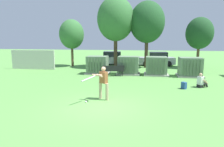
# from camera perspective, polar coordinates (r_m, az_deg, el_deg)

# --- Properties ---
(ground_plane) EXTENTS (96.00, 96.00, 0.00)m
(ground_plane) POSITION_cam_1_polar(r_m,az_deg,el_deg) (9.50, -3.18, -9.55)
(ground_plane) COLOR #5B9947
(fence_panel) EXTENTS (4.80, 0.12, 2.00)m
(fence_panel) POSITION_cam_1_polar(r_m,az_deg,el_deg) (22.57, -21.64, 3.67)
(fence_panel) COLOR beige
(fence_panel) RESTS_ON ground
(transformer_west) EXTENTS (2.10, 1.70, 1.62)m
(transformer_west) POSITION_cam_1_polar(r_m,az_deg,el_deg) (18.25, -4.16, 2.37)
(transformer_west) COLOR #9E9B93
(transformer_west) RESTS_ON ground
(transformer_mid_west) EXTENTS (2.10, 1.70, 1.62)m
(transformer_mid_west) POSITION_cam_1_polar(r_m,az_deg,el_deg) (18.03, 4.66, 2.27)
(transformer_mid_west) COLOR #9E9B93
(transformer_mid_west) RESTS_ON ground
(transformer_mid_east) EXTENTS (2.10, 1.70, 1.62)m
(transformer_mid_east) POSITION_cam_1_polar(r_m,az_deg,el_deg) (17.98, 12.51, 2.05)
(transformer_mid_east) COLOR #9E9B93
(transformer_mid_east) RESTS_ON ground
(transformer_east) EXTENTS (2.10, 1.70, 1.62)m
(transformer_east) POSITION_cam_1_polar(r_m,az_deg,el_deg) (18.08, 21.36, 1.65)
(transformer_east) COLOR #9E9B93
(transformer_east) RESTS_ON ground
(park_bench) EXTENTS (1.84, 0.68, 0.92)m
(park_bench) POSITION_cam_1_polar(r_m,az_deg,el_deg) (17.07, 0.47, 1.02)
(park_bench) COLOR black
(park_bench) RESTS_ON ground
(batter) EXTENTS (1.11, 1.47, 1.74)m
(batter) POSITION_cam_1_polar(r_m,az_deg,el_deg) (10.40, -2.63, -2.26)
(batter) COLOR tan
(batter) RESTS_ON ground
(sports_ball) EXTENTS (0.09, 0.09, 0.09)m
(sports_ball) POSITION_cam_1_polar(r_m,az_deg,el_deg) (10.18, -7.45, -8.03)
(sports_ball) COLOR white
(sports_ball) RESTS_ON ground
(seated_spectator) EXTENTS (0.78, 0.68, 0.96)m
(seated_spectator) POSITION_cam_1_polar(r_m,az_deg,el_deg) (14.39, 24.13, -2.16)
(seated_spectator) COLOR black
(seated_spectator) RESTS_ON ground
(backpack) EXTENTS (0.37, 0.38, 0.44)m
(backpack) POSITION_cam_1_polar(r_m,az_deg,el_deg) (13.59, 19.86, -3.24)
(backpack) COLOR #264C8C
(backpack) RESTS_ON ground
(tree_left) EXTENTS (2.80, 2.80, 5.35)m
(tree_left) POSITION_cam_1_polar(r_m,az_deg,el_deg) (23.67, -11.45, 10.90)
(tree_left) COLOR brown
(tree_left) RESTS_ON ground
(tree_center_left) EXTENTS (4.01, 4.01, 7.66)m
(tree_center_left) POSITION_cam_1_polar(r_m,az_deg,el_deg) (22.43, 1.04, 15.22)
(tree_center_left) COLOR #4C3828
(tree_center_left) RESTS_ON ground
(tree_center_right) EXTENTS (3.74, 3.74, 7.15)m
(tree_center_right) POSITION_cam_1_polar(r_m,az_deg,el_deg) (22.46, 9.99, 14.18)
(tree_center_right) COLOR #4C3828
(tree_center_right) RESTS_ON ground
(tree_right) EXTENTS (2.85, 2.85, 5.45)m
(tree_right) POSITION_cam_1_polar(r_m,az_deg,el_deg) (23.70, 23.69, 10.45)
(tree_right) COLOR brown
(tree_right) RESTS_ON ground
(parked_car_leftmost) EXTENTS (4.39, 2.34, 1.62)m
(parked_car_leftmost) POSITION_cam_1_polar(r_m,az_deg,el_deg) (24.83, -0.21, 4.30)
(parked_car_leftmost) COLOR #B2B2B7
(parked_car_leftmost) RESTS_ON ground
(parked_car_left_of_center) EXTENTS (4.32, 2.17, 1.62)m
(parked_car_left_of_center) POSITION_cam_1_polar(r_m,az_deg,el_deg) (24.60, 12.66, 4.00)
(parked_car_left_of_center) COLOR #B2B2B7
(parked_car_left_of_center) RESTS_ON ground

